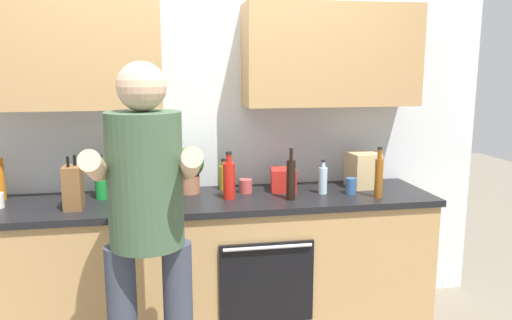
% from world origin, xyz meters
% --- Properties ---
extents(back_wall_unit, '(4.00, 0.38, 2.50)m').
position_xyz_m(back_wall_unit, '(-0.00, 0.27, 1.49)').
color(back_wall_unit, silver).
rests_on(back_wall_unit, ground).
extents(counter, '(2.84, 0.67, 0.90)m').
position_xyz_m(counter, '(0.00, -0.00, 0.45)').
color(counter, tan).
rests_on(counter, ground).
extents(person_standing, '(0.49, 0.45, 1.73)m').
position_xyz_m(person_standing, '(-0.35, -0.76, 1.02)').
color(person_standing, '#383D4C').
rests_on(person_standing, ground).
extents(bottle_water, '(0.06, 0.06, 0.22)m').
position_xyz_m(bottle_water, '(0.73, -0.01, 0.99)').
color(bottle_water, silver).
rests_on(bottle_water, counter).
extents(bottle_soy, '(0.06, 0.06, 0.32)m').
position_xyz_m(bottle_soy, '(0.49, -0.12, 1.03)').
color(bottle_soy, black).
rests_on(bottle_soy, counter).
extents(bottle_hotsauce, '(0.07, 0.07, 0.29)m').
position_xyz_m(bottle_hotsauce, '(0.12, -0.03, 1.02)').
color(bottle_hotsauce, red).
rests_on(bottle_hotsauce, counter).
extents(bottle_oil, '(0.06, 0.06, 0.21)m').
position_xyz_m(bottle_oil, '(0.12, 0.21, 0.99)').
color(bottle_oil, olive).
rests_on(bottle_oil, counter).
extents(bottle_syrup, '(0.05, 0.05, 0.32)m').
position_xyz_m(bottle_syrup, '(1.04, -0.17, 1.04)').
color(bottle_syrup, '#8C4C14').
rests_on(bottle_syrup, counter).
extents(bottle_soda, '(0.07, 0.07, 0.28)m').
position_xyz_m(bottle_soda, '(-0.65, 0.11, 1.02)').
color(bottle_soda, '#198C33').
rests_on(bottle_soda, counter).
extents(cup_tea, '(0.07, 0.07, 0.10)m').
position_xyz_m(cup_tea, '(0.91, -0.05, 0.95)').
color(cup_tea, '#33598C').
rests_on(cup_tea, counter).
extents(cup_ceramic, '(0.08, 0.08, 0.09)m').
position_xyz_m(cup_ceramic, '(0.25, 0.09, 0.94)').
color(cup_ceramic, '#BF4C47').
rests_on(cup_ceramic, counter).
extents(knife_block, '(0.10, 0.14, 0.31)m').
position_xyz_m(knife_block, '(-0.78, -0.10, 1.03)').
color(knife_block, brown).
rests_on(knife_block, counter).
extents(potted_herb, '(0.20, 0.20, 0.30)m').
position_xyz_m(potted_herb, '(-0.11, 0.16, 1.07)').
color(potted_herb, '#9E6647').
rests_on(potted_herb, counter).
extents(grocery_bag_rice, '(0.26, 0.22, 0.21)m').
position_xyz_m(grocery_bag_rice, '(-0.38, -0.01, 1.00)').
color(grocery_bag_rice, beige).
rests_on(grocery_bag_rice, counter).
extents(grocery_bag_crisps, '(0.19, 0.20, 0.15)m').
position_xyz_m(grocery_bag_crisps, '(0.50, 0.11, 0.97)').
color(grocery_bag_crisps, red).
rests_on(grocery_bag_crisps, counter).
extents(grocery_bag_bread, '(0.20, 0.21, 0.24)m').
position_xyz_m(grocery_bag_bread, '(1.05, 0.11, 1.02)').
color(grocery_bag_bread, tan).
rests_on(grocery_bag_bread, counter).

